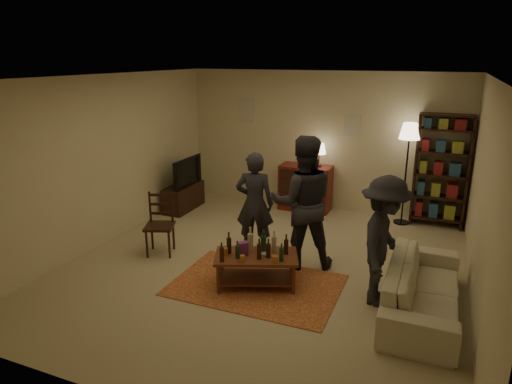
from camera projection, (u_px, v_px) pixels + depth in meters
The scene contains 13 objects.
floor at pixel (264, 266), 6.70m from camera, with size 6.00×6.00×0.00m, color #C6B793.
room_shell at pixel (290, 116), 9.04m from camera, with size 6.00×6.00×6.00m.
rug at pixel (256, 285), 6.14m from camera, with size 2.20×1.50×0.01m, color maroon.
coffee_table at pixel (256, 258), 6.03m from camera, with size 1.23×0.95×0.78m.
dining_chair at pixel (160, 221), 7.04m from camera, with size 0.55×0.55×0.98m.
tv_stand at pixel (184, 191), 9.08m from camera, with size 0.40×1.00×1.06m.
dresser at pixel (306, 187), 9.03m from camera, with size 1.00×0.50×1.36m.
bookshelf at pixel (441, 170), 8.03m from camera, with size 0.90×0.34×2.02m.
floor_lamp at pixel (409, 139), 7.97m from camera, with size 0.36×0.36×1.85m.
sofa at pixel (423, 288), 5.44m from camera, with size 2.08×0.81×0.61m, color beige.
person_left at pixel (255, 204), 6.94m from camera, with size 0.59×0.38×1.61m, color #24242B.
person_right at pixel (303, 203), 6.48m from camera, with size 0.94×0.73×1.93m, color #27262E.
person_by_sofa at pixel (384, 242), 5.50m from camera, with size 1.05×0.61×1.63m, color #24232A.
Camera 1 is at (2.23, -5.67, 2.98)m, focal length 32.00 mm.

